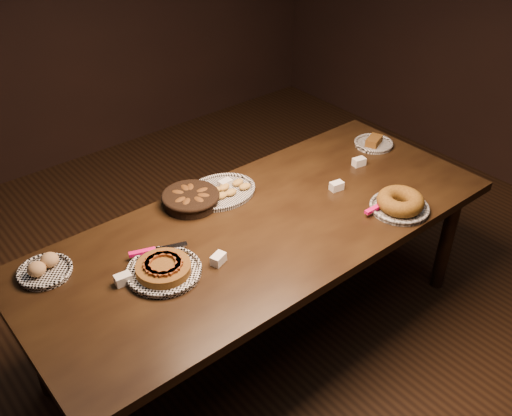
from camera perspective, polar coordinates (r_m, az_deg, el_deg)
ground at (r=3.27m, az=0.69°, el=-12.24°), size 5.00×5.00×0.00m
buffet_table at (r=2.82m, az=0.79°, el=-2.79°), size 2.40×1.00×0.75m
apple_tart_plate at (r=2.50m, az=-9.24°, el=-6.07°), size 0.35×0.35×0.06m
madeleine_platter at (r=2.98m, az=-3.62°, el=1.64°), size 0.39×0.32×0.05m
bundt_cake_plate at (r=2.94m, az=14.19°, el=0.45°), size 0.34×0.31×0.09m
croissant_basket at (r=2.90m, az=-6.54°, el=1.00°), size 0.36×0.36×0.07m
bread_roll_plate at (r=2.63m, az=-20.41°, el=-5.74°), size 0.24×0.24×0.08m
loaf_plate at (r=3.51m, az=11.68°, el=6.38°), size 0.23×0.23×0.05m
tent_cards at (r=2.84m, az=0.48°, el=-0.09°), size 1.59×0.53×0.04m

